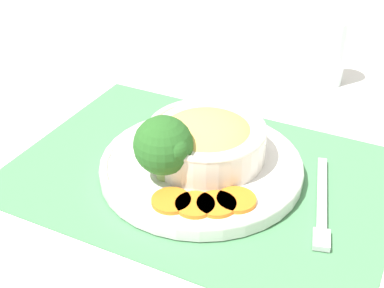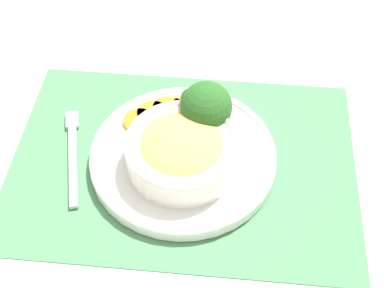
% 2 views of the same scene
% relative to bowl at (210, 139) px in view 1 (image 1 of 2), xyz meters
% --- Properties ---
extents(ground_plane, '(4.00, 4.00, 0.00)m').
position_rel_bowl_xyz_m(ground_plane, '(0.00, 0.02, -0.05)').
color(ground_plane, white).
extents(placemat, '(0.53, 0.38, 0.00)m').
position_rel_bowl_xyz_m(placemat, '(0.00, 0.02, -0.05)').
color(placemat, '#4C8C59').
rests_on(placemat, ground_plane).
extents(plate, '(0.28, 0.28, 0.02)m').
position_rel_bowl_xyz_m(plate, '(0.00, 0.02, -0.03)').
color(plate, white).
rests_on(plate, placemat).
extents(bowl, '(0.16, 0.16, 0.06)m').
position_rel_bowl_xyz_m(bowl, '(0.00, 0.00, 0.00)').
color(bowl, silver).
rests_on(bowl, plate).
extents(broccoli_floret, '(0.08, 0.08, 0.09)m').
position_rel_bowl_xyz_m(broccoli_floret, '(0.04, 0.07, 0.02)').
color(broccoli_floret, '#84AD5B').
rests_on(broccoli_floret, plate).
extents(carrot_slice_near, '(0.05, 0.05, 0.01)m').
position_rel_bowl_xyz_m(carrot_slice_near, '(0.00, 0.11, -0.03)').
color(carrot_slice_near, orange).
rests_on(carrot_slice_near, plate).
extents(carrot_slice_middle, '(0.05, 0.05, 0.01)m').
position_rel_bowl_xyz_m(carrot_slice_middle, '(-0.02, 0.11, -0.03)').
color(carrot_slice_middle, orange).
rests_on(carrot_slice_middle, plate).
extents(carrot_slice_far, '(0.05, 0.05, 0.01)m').
position_rel_bowl_xyz_m(carrot_slice_far, '(-0.05, 0.09, -0.03)').
color(carrot_slice_far, orange).
rests_on(carrot_slice_far, plate).
extents(carrot_slice_extra, '(0.05, 0.05, 0.01)m').
position_rel_bowl_xyz_m(carrot_slice_extra, '(-0.07, 0.08, -0.03)').
color(carrot_slice_extra, orange).
rests_on(carrot_slice_extra, plate).
extents(water_glass, '(0.06, 0.06, 0.12)m').
position_rel_bowl_xyz_m(water_glass, '(-0.09, -0.34, 0.00)').
color(water_glass, silver).
rests_on(water_glass, ground_plane).
extents(fork, '(0.05, 0.18, 0.01)m').
position_rel_bowl_xyz_m(fork, '(-0.16, 0.03, -0.04)').
color(fork, silver).
rests_on(fork, placemat).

